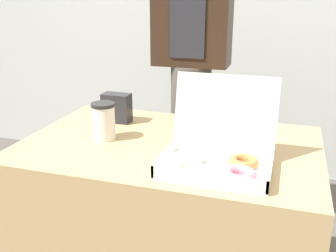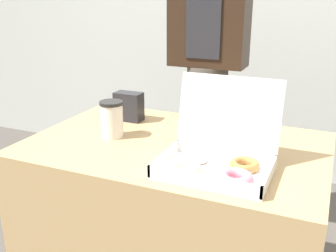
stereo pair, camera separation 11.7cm
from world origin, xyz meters
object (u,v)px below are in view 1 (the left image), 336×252
(coffee_cup, at_px, (104,121))
(person_customer, at_px, (192,51))
(donut_box, at_px, (216,155))
(napkin_holder, at_px, (117,108))

(coffee_cup, relative_size, person_customer, 0.08)
(person_customer, bearing_deg, coffee_cup, -107.25)
(donut_box, bearing_deg, napkin_holder, 145.39)
(coffee_cup, bearing_deg, donut_box, -16.47)
(donut_box, relative_size, napkin_holder, 2.76)
(coffee_cup, height_order, napkin_holder, coffee_cup)
(person_customer, bearing_deg, napkin_holder, -120.44)
(donut_box, xyz_separation_m, person_customer, (-0.26, 0.70, 0.21))
(donut_box, distance_m, person_customer, 0.78)
(donut_box, height_order, coffee_cup, donut_box)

